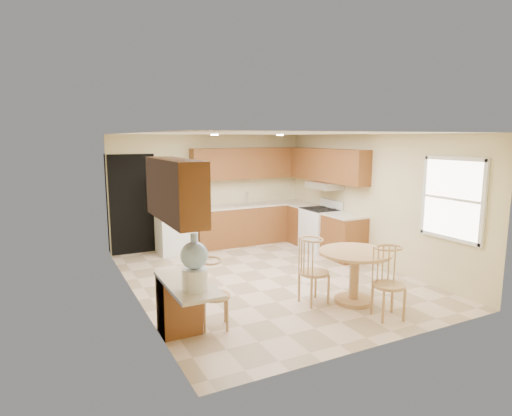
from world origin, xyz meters
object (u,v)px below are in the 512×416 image
chair_desk (217,289)px  dining_table (355,269)px  refrigerator (175,213)px  chair_table_b (394,278)px  water_crock (195,265)px  chair_table_a (318,266)px  stove (320,229)px

chair_desk → dining_table: bearing=106.4°
refrigerator → chair_table_b: size_ratio=1.75×
water_crock → refrigerator: bearing=76.5°
refrigerator → chair_desk: 3.95m
refrigerator → chair_table_a: (1.01, -3.78, -0.25)m
chair_desk → stove: bearing=145.1°
dining_table → stove: bearing=64.2°
dining_table → chair_table_a: chair_table_a is taller
chair_table_b → water_crock: (-2.66, 0.31, 0.46)m
stove → chair_desk: 4.39m
dining_table → chair_table_b: bearing=-86.1°
chair_table_b → water_crock: water_crock is taller
dining_table → chair_table_b: (0.05, -0.74, 0.08)m
chair_table_b → refrigerator: bearing=-56.8°
water_crock → chair_desk: bearing=46.8°
refrigerator → dining_table: refrigerator is taller
stove → chair_desk: (-3.47, -2.67, 0.08)m
stove → chair_table_a: (-1.86, -2.56, 0.13)m
refrigerator → stove: 3.15m
chair_table_a → chair_desk: chair_table_a is taller
stove → dining_table: bearing=-115.8°
dining_table → chair_desk: chair_desk is taller
chair_table_b → water_crock: bearing=7.6°
chair_table_b → water_crock: size_ratio=1.53×
chair_table_a → chair_table_b: 1.08m
dining_table → water_crock: bearing=-170.5°
stove → chair_desk: stove is taller
dining_table → chair_table_a: size_ratio=1.09×
stove → dining_table: (-1.31, -2.72, 0.05)m
dining_table → chair_table_b: 0.75m
stove → chair_table_a: size_ratio=1.11×
refrigerator → dining_table: bearing=-68.4°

